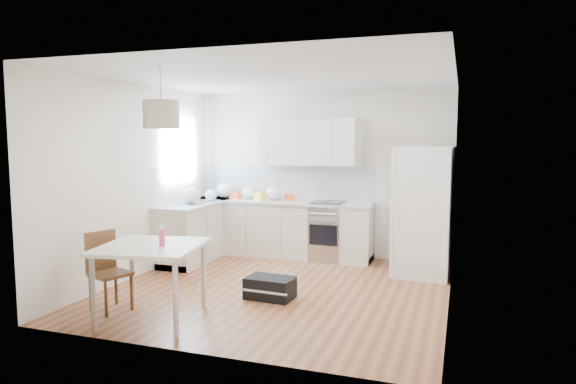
% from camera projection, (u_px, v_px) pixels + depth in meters
% --- Properties ---
extents(floor, '(4.20, 4.20, 0.00)m').
position_uv_depth(floor, '(278.00, 289.00, 6.61)').
color(floor, brown).
rests_on(floor, ground).
extents(ceiling, '(4.20, 4.20, 0.00)m').
position_uv_depth(ceiling, '(278.00, 76.00, 6.33)').
color(ceiling, white).
rests_on(ceiling, wall_back).
extents(wall_back, '(4.20, 0.00, 4.20)m').
position_uv_depth(wall_back, '(321.00, 174.00, 8.44)').
color(wall_back, white).
rests_on(wall_back, floor).
extents(wall_left, '(0.00, 4.20, 4.20)m').
position_uv_depth(wall_left, '(136.00, 181.00, 7.14)').
color(wall_left, white).
rests_on(wall_left, floor).
extents(wall_right, '(0.00, 4.20, 4.20)m').
position_uv_depth(wall_right, '(452.00, 190.00, 5.79)').
color(wall_right, white).
rests_on(wall_right, floor).
extents(window_glassblock, '(0.02, 1.00, 1.00)m').
position_uv_depth(window_glassblock, '(179.00, 150.00, 8.18)').
color(window_glassblock, '#BFE0F9').
rests_on(window_glassblock, wall_left).
extents(cabinets_back, '(3.00, 0.60, 0.88)m').
position_uv_depth(cabinets_back, '(281.00, 229.00, 8.45)').
color(cabinets_back, beige).
rests_on(cabinets_back, floor).
extents(cabinets_left, '(0.60, 1.80, 0.88)m').
position_uv_depth(cabinets_left, '(199.00, 231.00, 8.27)').
color(cabinets_left, beige).
rests_on(cabinets_left, floor).
extents(counter_back, '(3.02, 0.64, 0.04)m').
position_uv_depth(counter_back, '(281.00, 202.00, 8.40)').
color(counter_back, silver).
rests_on(counter_back, cabinets_back).
extents(counter_left, '(0.64, 1.82, 0.04)m').
position_uv_depth(counter_left, '(198.00, 203.00, 8.22)').
color(counter_left, silver).
rests_on(counter_left, cabinets_left).
extents(backsplash_back, '(3.00, 0.01, 0.58)m').
position_uv_depth(backsplash_back, '(287.00, 182.00, 8.65)').
color(backsplash_back, silver).
rests_on(backsplash_back, wall_back).
extents(backsplash_left, '(0.01, 1.80, 0.58)m').
position_uv_depth(backsplash_left, '(181.00, 183.00, 8.28)').
color(backsplash_left, silver).
rests_on(backsplash_left, wall_left).
extents(upper_cabinets, '(1.70, 0.32, 0.75)m').
position_uv_depth(upper_cabinets, '(310.00, 142.00, 8.29)').
color(upper_cabinets, beige).
rests_on(upper_cabinets, wall_back).
extents(range_oven, '(0.50, 0.61, 0.88)m').
position_uv_depth(range_oven, '(328.00, 232.00, 8.19)').
color(range_oven, '#B0B2B4').
rests_on(range_oven, floor).
extents(sink, '(0.50, 0.80, 0.16)m').
position_uv_depth(sink, '(196.00, 203.00, 8.17)').
color(sink, '#B0B2B4').
rests_on(sink, counter_left).
extents(refrigerator, '(0.93, 0.97, 1.83)m').
position_uv_depth(refrigerator, '(425.00, 211.00, 7.26)').
color(refrigerator, white).
rests_on(refrigerator, floor).
extents(dining_table, '(1.19, 1.19, 0.81)m').
position_uv_depth(dining_table, '(151.00, 253.00, 5.44)').
color(dining_table, beige).
rests_on(dining_table, floor).
extents(dining_chair, '(0.49, 0.49, 0.89)m').
position_uv_depth(dining_chair, '(110.00, 272.00, 5.74)').
color(dining_chair, '#503018').
rests_on(dining_chair, floor).
extents(drink_bottle, '(0.08, 0.08, 0.22)m').
position_uv_depth(drink_bottle, '(162.00, 236.00, 5.36)').
color(drink_bottle, '#E33F6E').
rests_on(drink_bottle, dining_table).
extents(gym_bag, '(0.59, 0.41, 0.26)m').
position_uv_depth(gym_bag, '(270.00, 288.00, 6.22)').
color(gym_bag, black).
rests_on(gym_bag, floor).
extents(pendant_lamp, '(0.44, 0.44, 0.29)m').
position_uv_depth(pendant_lamp, '(161.00, 114.00, 5.24)').
color(pendant_lamp, '#B9A68E').
rests_on(pendant_lamp, ceiling).
extents(grocery_bag_a, '(0.30, 0.25, 0.27)m').
position_uv_depth(grocery_bag_a, '(225.00, 190.00, 8.73)').
color(grocery_bag_a, white).
rests_on(grocery_bag_a, counter_back).
extents(grocery_bag_b, '(0.23, 0.20, 0.21)m').
position_uv_depth(grocery_bag_b, '(249.00, 193.00, 8.63)').
color(grocery_bag_b, white).
rests_on(grocery_bag_b, counter_back).
extents(grocery_bag_c, '(0.26, 0.22, 0.23)m').
position_uv_depth(grocery_bag_c, '(274.00, 193.00, 8.46)').
color(grocery_bag_c, white).
rests_on(grocery_bag_c, counter_back).
extents(grocery_bag_d, '(0.20, 0.17, 0.18)m').
position_uv_depth(grocery_bag_d, '(211.00, 195.00, 8.39)').
color(grocery_bag_d, white).
rests_on(grocery_bag_d, counter_back).
extents(grocery_bag_e, '(0.29, 0.25, 0.26)m').
position_uv_depth(grocery_bag_e, '(192.00, 195.00, 8.01)').
color(grocery_bag_e, white).
rests_on(grocery_bag_e, counter_left).
extents(snack_orange, '(0.18, 0.15, 0.10)m').
position_uv_depth(snack_orange, '(289.00, 197.00, 8.42)').
color(snack_orange, '#FB3C16').
rests_on(snack_orange, counter_back).
extents(snack_yellow, '(0.20, 0.18, 0.12)m').
position_uv_depth(snack_yellow, '(260.00, 197.00, 8.46)').
color(snack_yellow, yellow).
rests_on(snack_yellow, counter_back).
extents(snack_red, '(0.18, 0.12, 0.12)m').
position_uv_depth(snack_red, '(235.00, 195.00, 8.68)').
color(snack_red, '#D3421A').
rests_on(snack_red, counter_back).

